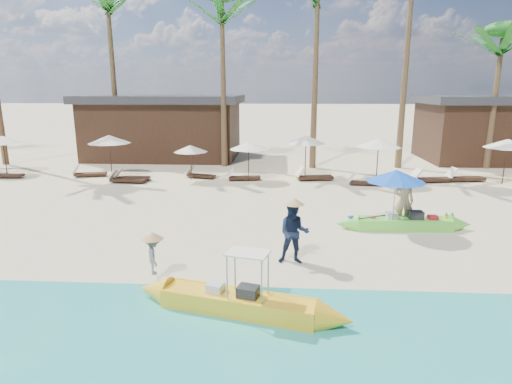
# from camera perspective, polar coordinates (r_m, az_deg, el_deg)

# --- Properties ---
(ground) EXTENTS (240.00, 240.00, 0.00)m
(ground) POSITION_cam_1_polar(r_m,az_deg,el_deg) (13.15, 2.23, -7.81)
(ground) COLOR beige
(ground) RESTS_ON ground
(wet_sand_strip) EXTENTS (240.00, 4.50, 0.01)m
(wet_sand_strip) POSITION_cam_1_polar(r_m,az_deg,el_deg) (8.70, 1.45, -19.99)
(wet_sand_strip) COLOR tan
(wet_sand_strip) RESTS_ON ground
(green_canoe) EXTENTS (5.24, 0.80, 0.67)m
(green_canoe) POSITION_cam_1_polar(r_m,az_deg,el_deg) (15.83, 19.03, -3.95)
(green_canoe) COLOR #61D340
(green_canoe) RESTS_ON ground
(yellow_canoe) EXTENTS (5.48, 1.74, 1.45)m
(yellow_canoe) POSITION_cam_1_polar(r_m,az_deg,el_deg) (9.72, -2.35, -14.50)
(yellow_canoe) COLOR yellow
(yellow_canoe) RESTS_ON ground
(tourist) EXTENTS (0.77, 0.62, 1.83)m
(tourist) POSITION_cam_1_polar(r_m,az_deg,el_deg) (16.05, 19.11, -1.14)
(tourist) COLOR tan
(tourist) RESTS_ON ground
(vendor_green) EXTENTS (0.88, 0.69, 1.78)m
(vendor_green) POSITION_cam_1_polar(r_m,az_deg,el_deg) (12.01, 5.08, -5.48)
(vendor_green) COLOR #141D37
(vendor_green) RESTS_ON ground
(vendor_yellow) EXTENTS (0.58, 0.74, 1.00)m
(vendor_yellow) POSITION_cam_1_polar(r_m,az_deg,el_deg) (11.30, -13.50, -8.22)
(vendor_yellow) COLOR gray
(vendor_yellow) RESTS_ON ground
(blue_umbrella) EXTENTS (2.00, 2.00, 2.15)m
(blue_umbrella) POSITION_cam_1_polar(r_m,az_deg,el_deg) (15.15, 18.18, 2.06)
(blue_umbrella) COLOR #99999E
(blue_umbrella) RESTS_ON ground
(resort_parasol_2) EXTENTS (2.12, 2.12, 2.18)m
(resort_parasol_2) POSITION_cam_1_polar(r_m,az_deg,el_deg) (28.24, -30.73, 6.03)
(resort_parasol_2) COLOR #341F15
(resort_parasol_2) RESTS_ON ground
(lounger_2_left) EXTENTS (1.79, 0.60, 0.60)m
(lounger_2_left) POSITION_cam_1_polar(r_m,az_deg,el_deg) (27.18, -30.48, 2.04)
(lounger_2_left) COLOR #341F15
(lounger_2_left) RESTS_ON ground
(resort_parasol_3) EXTENTS (2.27, 2.27, 2.33)m
(resort_parasol_3) POSITION_cam_1_polar(r_m,az_deg,el_deg) (24.65, -19.00, 6.67)
(resort_parasol_3) COLOR #341F15
(resort_parasol_3) RESTS_ON ground
(lounger_3_left) EXTENTS (1.87, 0.96, 0.61)m
(lounger_3_left) POSITION_cam_1_polar(r_m,az_deg,el_deg) (25.54, -21.50, 2.35)
(lounger_3_left) COLOR #341F15
(lounger_3_left) RESTS_ON ground
(lounger_3_right) EXTENTS (1.85, 0.75, 0.61)m
(lounger_3_right) POSITION_cam_1_polar(r_m,az_deg,el_deg) (23.66, -16.35, 1.92)
(lounger_3_right) COLOR #341F15
(lounger_3_right) RESTS_ON ground
(resort_parasol_4) EXTENTS (1.82, 1.82, 1.87)m
(resort_parasol_4) POSITION_cam_1_polar(r_m,az_deg,el_deg) (22.97, -8.73, 5.74)
(resort_parasol_4) COLOR #341F15
(resort_parasol_4) RESTS_ON ground
(lounger_4_left) EXTENTS (1.91, 0.65, 0.64)m
(lounger_4_left) POSITION_cam_1_polar(r_m,az_deg,el_deg) (23.24, -17.01, 1.69)
(lounger_4_left) COLOR #341F15
(lounger_4_left) RESTS_ON ground
(lounger_4_right) EXTENTS (1.72, 0.99, 0.56)m
(lounger_4_right) POSITION_cam_1_polar(r_m,az_deg,el_deg) (23.65, -7.59, 2.31)
(lounger_4_right) COLOR #341F15
(lounger_4_right) RESTS_ON ground
(resort_parasol_5) EXTENTS (2.01, 2.01, 2.07)m
(resort_parasol_5) POSITION_cam_1_polar(r_m,az_deg,el_deg) (22.59, -1.01, 6.21)
(resort_parasol_5) COLOR #341F15
(resort_parasol_5) RESTS_ON ground
(lounger_5_left) EXTENTS (1.83, 0.78, 0.60)m
(lounger_5_left) POSITION_cam_1_polar(r_m,az_deg,el_deg) (22.84, -1.87, 2.06)
(lounger_5_left) COLOR #341F15
(lounger_5_left) RESTS_ON ground
(resort_parasol_6) EXTENTS (2.22, 2.22, 2.29)m
(resort_parasol_6) POSITION_cam_1_polar(r_m,az_deg,el_deg) (23.71, 6.68, 6.96)
(resort_parasol_6) COLOR #341F15
(resort_parasol_6) RESTS_ON ground
(lounger_6_left) EXTENTS (1.81, 0.60, 0.61)m
(lounger_6_left) POSITION_cam_1_polar(r_m,az_deg,el_deg) (23.09, 7.48, 2.08)
(lounger_6_left) COLOR #341F15
(lounger_6_left) RESTS_ON ground
(lounger_6_right) EXTENTS (2.07, 0.94, 0.68)m
(lounger_6_right) POSITION_cam_1_polar(r_m,az_deg,el_deg) (23.04, 7.52, 2.11)
(lounger_6_right) COLOR #341F15
(lounger_6_right) RESTS_ON ground
(resort_parasol_7) EXTENTS (2.26, 2.26, 2.33)m
(resort_parasol_7) POSITION_cam_1_polar(r_m,az_deg,el_deg) (22.76, 16.04, 6.33)
(resort_parasol_7) COLOR #341F15
(resort_parasol_7) RESTS_ON ground
(lounger_7_left) EXTENTS (1.69, 0.64, 0.56)m
(lounger_7_left) POSITION_cam_1_polar(r_m,az_deg,el_deg) (22.35, 14.09, 1.35)
(lounger_7_left) COLOR #341F15
(lounger_7_left) RESTS_ON ground
(lounger_7_right) EXTENTS (2.06, 0.94, 0.67)m
(lounger_7_right) POSITION_cam_1_polar(r_m,az_deg,el_deg) (24.06, 21.98, 1.71)
(lounger_7_right) COLOR #341F15
(lounger_7_right) RESTS_ON ground
(resort_parasol_8) EXTENTS (2.25, 2.25, 2.32)m
(resort_parasol_8) POSITION_cam_1_polar(r_m,az_deg,el_deg) (25.08, 30.53, 5.59)
(resort_parasol_8) COLOR #341F15
(resort_parasol_8) RESTS_ON ground
(lounger_8_left) EXTENTS (2.05, 0.87, 0.67)m
(lounger_8_left) POSITION_cam_1_polar(r_m,az_deg,el_deg) (25.07, 25.94, 1.77)
(lounger_8_left) COLOR #341F15
(lounger_8_left) RESTS_ON ground
(palm_2) EXTENTS (2.08, 2.08, 11.33)m
(palm_2) POSITION_cam_1_polar(r_m,az_deg,el_deg) (29.64, -19.08, 21.50)
(palm_2) COLOR brown
(palm_2) RESTS_ON ground
(palm_3) EXTENTS (2.08, 2.08, 10.52)m
(palm_3) POSITION_cam_1_polar(r_m,az_deg,el_deg) (27.01, -4.54, 21.70)
(palm_3) COLOR brown
(palm_3) RESTS_ON ground
(palm_4) EXTENTS (2.08, 2.08, 11.70)m
(palm_4) POSITION_cam_1_polar(r_m,az_deg,el_deg) (26.71, 8.20, 23.59)
(palm_4) COLOR brown
(palm_4) RESTS_ON ground
(palm_6) EXTENTS (2.08, 2.08, 8.51)m
(palm_6) POSITION_cam_1_polar(r_m,az_deg,el_deg) (29.66, 29.91, 16.31)
(palm_6) COLOR brown
(palm_6) RESTS_ON ground
(pavilion_west) EXTENTS (10.80, 6.60, 4.30)m
(pavilion_west) POSITION_cam_1_polar(r_m,az_deg,el_deg) (30.96, -12.12, 8.57)
(pavilion_west) COLOR #341F15
(pavilion_west) RESTS_ON ground
(pavilion_east) EXTENTS (8.80, 6.60, 4.30)m
(pavilion_east) POSITION_cam_1_polar(r_m,az_deg,el_deg) (32.87, 28.46, 7.52)
(pavilion_east) COLOR #341F15
(pavilion_east) RESTS_ON ground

